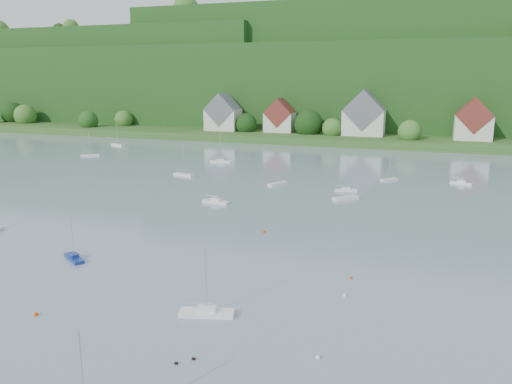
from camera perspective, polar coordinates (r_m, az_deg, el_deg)
far_shore_strip at (r=218.41m, az=11.15°, el=6.37°), size 600.00×60.00×3.00m
forested_ridge at (r=285.09m, az=13.38°, el=12.10°), size 620.00×181.22×69.89m
village_building_0 at (r=219.48m, az=-3.77°, el=8.72°), size 14.00×10.40×16.00m
village_building_1 at (r=213.15m, az=2.73°, el=8.40°), size 12.00×9.36×14.00m
village_building_2 at (r=205.10m, az=12.19°, el=8.37°), size 16.00×11.44×18.00m
village_building_3 at (r=202.38m, az=23.50°, el=7.29°), size 13.00×10.40×15.50m
near_sailboat_1 at (r=78.03m, az=-20.00°, el=-6.99°), size 4.91×3.89×6.70m
near_sailboat_3 at (r=57.66m, az=-5.62°, el=-13.43°), size 6.34×3.21×8.25m
mooring_buoy_0 at (r=62.69m, az=-23.73°, el=-12.73°), size 0.48×0.48×0.48m
mooring_buoy_1 at (r=50.29m, az=7.04°, el=-18.32°), size 0.48×0.48×0.48m
mooring_buoy_2 at (r=68.29m, az=10.74°, el=-9.65°), size 0.40×0.40×0.40m
mooring_buoy_3 at (r=85.91m, az=0.89°, el=-4.62°), size 0.48×0.48×0.48m
mooring_buoy_4 at (r=63.04m, az=10.03°, el=-11.61°), size 0.49×0.49×0.49m
duck_pair at (r=49.90m, az=-8.09°, el=-18.49°), size 1.65×1.47×0.31m
far_sailboat_cluster at (r=133.44m, az=14.80°, el=1.52°), size 199.41×72.54×8.71m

